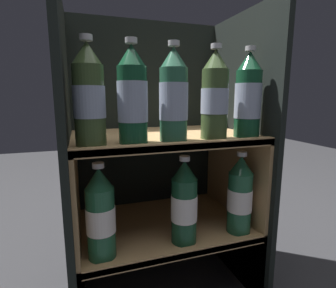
% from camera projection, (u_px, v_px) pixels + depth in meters
% --- Properties ---
extents(fridge_back_wall, '(0.63, 0.02, 0.99)m').
position_uv_depth(fridge_back_wall, '(147.00, 145.00, 1.11)').
color(fridge_back_wall, black).
rests_on(fridge_back_wall, ground_plane).
extents(fridge_side_left, '(0.02, 0.45, 0.99)m').
position_uv_depth(fridge_side_left, '(69.00, 163.00, 0.81)').
color(fridge_side_left, black).
rests_on(fridge_side_left, ground_plane).
extents(fridge_side_right, '(0.02, 0.45, 0.99)m').
position_uv_depth(fridge_side_right, '(238.00, 151.00, 1.00)').
color(fridge_side_right, black).
rests_on(fridge_side_right, ground_plane).
extents(shelf_lower, '(0.59, 0.41, 0.26)m').
position_uv_depth(shelf_lower, '(164.00, 236.00, 0.95)').
color(shelf_lower, tan).
rests_on(shelf_lower, ground_plane).
extents(shelf_upper, '(0.59, 0.41, 0.58)m').
position_uv_depth(shelf_upper, '(163.00, 180.00, 0.92)').
color(shelf_upper, tan).
rests_on(shelf_upper, ground_plane).
extents(bottle_upper_front_0, '(0.08, 0.08, 0.28)m').
position_uv_depth(bottle_upper_front_0, '(89.00, 97.00, 0.67)').
color(bottle_upper_front_0, '#384C28').
rests_on(bottle_upper_front_0, shelf_upper).
extents(bottle_upper_front_1, '(0.08, 0.08, 0.28)m').
position_uv_depth(bottle_upper_front_1, '(132.00, 97.00, 0.70)').
color(bottle_upper_front_1, '#144228').
rests_on(bottle_upper_front_1, shelf_upper).
extents(bottle_upper_front_2, '(0.08, 0.08, 0.28)m').
position_uv_depth(bottle_upper_front_2, '(174.00, 97.00, 0.74)').
color(bottle_upper_front_2, '#285B42').
rests_on(bottle_upper_front_2, shelf_upper).
extents(bottle_upper_front_3, '(0.08, 0.08, 0.28)m').
position_uv_depth(bottle_upper_front_3, '(215.00, 97.00, 0.78)').
color(bottle_upper_front_3, '#384C28').
rests_on(bottle_upper_front_3, shelf_upper).
extents(bottle_upper_front_4, '(0.08, 0.08, 0.28)m').
position_uv_depth(bottle_upper_front_4, '(248.00, 97.00, 0.81)').
color(bottle_upper_front_4, '#144228').
rests_on(bottle_upper_front_4, shelf_upper).
extents(bottle_lower_front_0, '(0.08, 0.08, 0.28)m').
position_uv_depth(bottle_lower_front_0, '(101.00, 215.00, 0.73)').
color(bottle_lower_front_0, '#1E5638').
rests_on(bottle_lower_front_0, shelf_lower).
extents(bottle_lower_front_1, '(0.08, 0.08, 0.28)m').
position_uv_depth(bottle_lower_front_1, '(184.00, 204.00, 0.81)').
color(bottle_lower_front_1, '#144228').
rests_on(bottle_lower_front_1, shelf_lower).
extents(bottle_lower_front_2, '(0.08, 0.08, 0.28)m').
position_uv_depth(bottle_lower_front_2, '(240.00, 196.00, 0.87)').
color(bottle_lower_front_2, '#1E5638').
rests_on(bottle_lower_front_2, shelf_lower).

